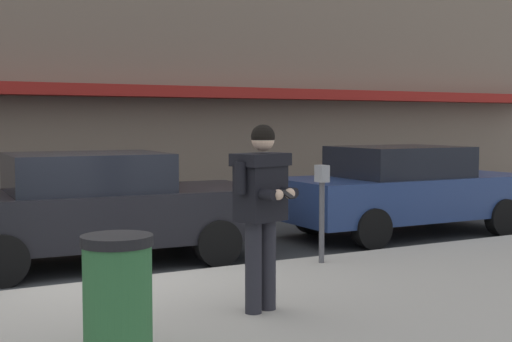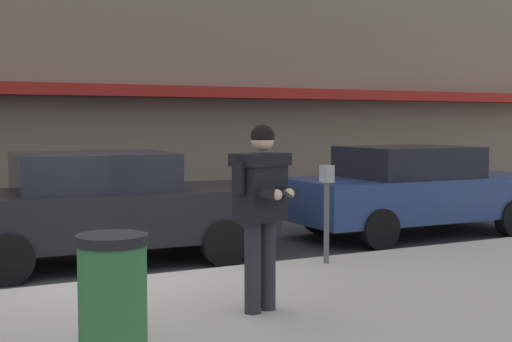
{
  "view_description": "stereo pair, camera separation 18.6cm",
  "coord_description": "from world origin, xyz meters",
  "px_view_note": "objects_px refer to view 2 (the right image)",
  "views": [
    {
      "loc": [
        -2.43,
        -8.2,
        1.98
      ],
      "look_at": [
        0.91,
        -2.13,
        1.49
      ],
      "focal_mm": 50.0,
      "sensor_mm": 36.0,
      "label": 1
    },
    {
      "loc": [
        -2.26,
        -8.28,
        1.98
      ],
      "look_at": [
        0.91,
        -2.13,
        1.49
      ],
      "focal_mm": 50.0,
      "sensor_mm": 36.0,
      "label": 2
    }
  ],
  "objects_px": {
    "man_texting_on_phone": "(261,197)",
    "parking_meter": "(327,199)",
    "parked_sedan_mid": "(104,207)",
    "trash_bin": "(113,298)",
    "parked_sedan_far": "(414,190)"
  },
  "relations": [
    {
      "from": "man_texting_on_phone",
      "to": "parking_meter",
      "type": "relative_size",
      "value": 1.42
    },
    {
      "from": "parking_meter",
      "to": "trash_bin",
      "type": "distance_m",
      "value": 4.29
    },
    {
      "from": "man_texting_on_phone",
      "to": "trash_bin",
      "type": "bearing_deg",
      "value": -155.7
    },
    {
      "from": "parked_sedan_mid",
      "to": "trash_bin",
      "type": "relative_size",
      "value": 4.68
    },
    {
      "from": "parked_sedan_mid",
      "to": "man_texting_on_phone",
      "type": "relative_size",
      "value": 2.54
    },
    {
      "from": "parked_sedan_mid",
      "to": "parking_meter",
      "type": "relative_size",
      "value": 3.61
    },
    {
      "from": "parked_sedan_far",
      "to": "trash_bin",
      "type": "xyz_separation_m",
      "value": [
        -6.53,
        -4.35,
        -0.16
      ]
    },
    {
      "from": "parked_sedan_mid",
      "to": "trash_bin",
      "type": "xyz_separation_m",
      "value": [
        -1.14,
        -4.43,
        -0.16
      ]
    },
    {
      "from": "parked_sedan_far",
      "to": "parking_meter",
      "type": "bearing_deg",
      "value": -147.74
    },
    {
      "from": "man_texting_on_phone",
      "to": "parking_meter",
      "type": "bearing_deg",
      "value": 42.58
    },
    {
      "from": "parked_sedan_far",
      "to": "man_texting_on_phone",
      "type": "xyz_separation_m",
      "value": [
        -4.86,
        -3.6,
        0.46
      ]
    },
    {
      "from": "man_texting_on_phone",
      "to": "parked_sedan_mid",
      "type": "bearing_deg",
      "value": 98.2
    },
    {
      "from": "parked_sedan_far",
      "to": "parking_meter",
      "type": "xyz_separation_m",
      "value": [
        -3.02,
        -1.91,
        0.18
      ]
    },
    {
      "from": "man_texting_on_phone",
      "to": "parking_meter",
      "type": "height_order",
      "value": "man_texting_on_phone"
    },
    {
      "from": "parked_sedan_mid",
      "to": "parking_meter",
      "type": "xyz_separation_m",
      "value": [
        2.37,
        -1.99,
        0.18
      ]
    }
  ]
}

